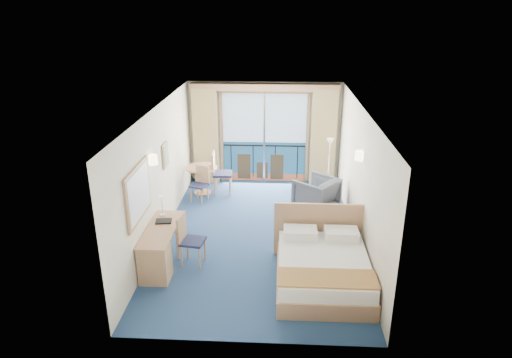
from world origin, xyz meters
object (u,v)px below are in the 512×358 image
Objects in this scene: nightstand at (346,232)px; table_chair_b at (201,182)px; bed at (323,267)px; desk at (156,256)px; table_chair_a at (219,170)px; floor_lamp at (330,152)px; desk_chair at (188,237)px; armchair at (316,194)px; round_table at (202,173)px.

table_chair_b is (-3.28, 2.06, 0.22)m from nightstand.
desk is at bearing 178.95° from bed.
table_chair_a reaches higher than table_chair_b.
floor_lamp is (-0.10, 2.74, 0.82)m from nightstand.
desk_chair is at bearing -128.78° from floor_lamp.
table_chair_b reaches higher than nightstand.
armchair is 0.89× the size of desk_chair.
floor_lamp is (0.38, 1.09, 0.69)m from armchair.
nightstand is 4.17m from round_table.
desk_chair reaches higher than nightstand.
floor_lamp is at bearing -89.09° from table_chair_a.
nightstand is at bearing -9.90° from table_chair_b.
table_chair_a is 1.26× the size of table_chair_b.
round_table is at bearing -67.62° from armchair.
bed is at bearing -96.57° from floor_lamp.
desk_chair is (-2.53, -2.53, 0.15)m from armchair.
desk_chair is (-2.91, -3.62, -0.54)m from floor_lamp.
floor_lamp reaches higher than table_chair_a.
nightstand is (0.58, 1.38, -0.03)m from bed.
nightstand is at bearing -134.47° from table_chair_a.
armchair is 0.61× the size of floor_lamp.
floor_lamp is 3.30m from table_chair_b.
desk_chair reaches higher than round_table.
table_chair_a is 0.63m from table_chair_b.
desk_chair is (-3.01, -0.88, 0.28)m from nightstand.
nightstand is 0.62× the size of table_chair_b.
desk is 0.68m from desk_chair.
table_chair_a is at bearing -71.11° from armchair.
bed is 3.04m from armchair.
round_table is (0.17, 3.84, 0.14)m from desk.
armchair is 1.10× the size of round_table.
bed is at bearing 37.49° from armchair.
desk_chair reaches higher than table_chair_b.
floor_lamp is (0.47, 4.12, 0.79)m from bed.
desk_chair is at bearing 43.05° from desk.
floor_lamp is 1.65× the size of table_chair_b.
table_chair_b reaches higher than round_table.
armchair is 1.35m from floor_lamp.
nightstand is 0.35× the size of desk.
armchair is 0.80× the size of table_chair_a.
bed is 2.92m from desk.
floor_lamp is 1.81× the size of round_table.
table_chair_b is (-3.17, -0.68, -0.60)m from floor_lamp.
armchair is at bearing -16.88° from round_table.
bed is 2.35× the size of table_chair_b.
nightstand is 2.86m from floor_lamp.
bed is 4.38m from table_chair_b.
bed is at bearing -112.74° from nightstand.
table_chair_b is (-0.38, -0.49, -0.13)m from table_chair_a.
desk_chair is 2.95m from table_chair_b.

